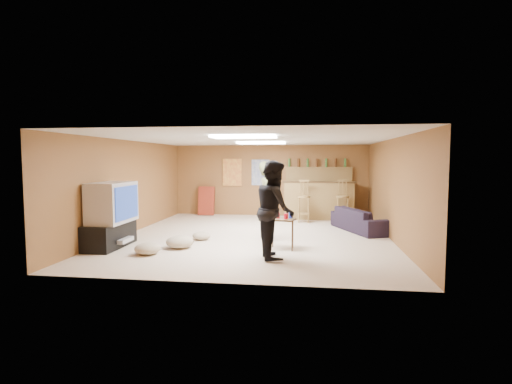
# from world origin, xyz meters

# --- Properties ---
(ground) EXTENTS (7.00, 7.00, 0.00)m
(ground) POSITION_xyz_m (0.00, 0.00, 0.00)
(ground) COLOR #C9B399
(ground) RESTS_ON ground
(ceiling) EXTENTS (6.00, 7.00, 0.02)m
(ceiling) POSITION_xyz_m (0.00, 0.00, 2.20)
(ceiling) COLOR silver
(ceiling) RESTS_ON ground
(wall_back) EXTENTS (6.00, 0.02, 2.20)m
(wall_back) POSITION_xyz_m (0.00, 3.50, 1.10)
(wall_back) COLOR brown
(wall_back) RESTS_ON ground
(wall_front) EXTENTS (6.00, 0.02, 2.20)m
(wall_front) POSITION_xyz_m (0.00, -3.50, 1.10)
(wall_front) COLOR brown
(wall_front) RESTS_ON ground
(wall_left) EXTENTS (0.02, 7.00, 2.20)m
(wall_left) POSITION_xyz_m (-3.00, 0.00, 1.10)
(wall_left) COLOR brown
(wall_left) RESTS_ON ground
(wall_right) EXTENTS (0.02, 7.00, 2.20)m
(wall_right) POSITION_xyz_m (3.00, 0.00, 1.10)
(wall_right) COLOR brown
(wall_right) RESTS_ON ground
(tv_stand) EXTENTS (0.55, 1.30, 0.50)m
(tv_stand) POSITION_xyz_m (-2.72, -1.50, 0.25)
(tv_stand) COLOR black
(tv_stand) RESTS_ON ground
(dvd_box) EXTENTS (0.35, 0.50, 0.08)m
(dvd_box) POSITION_xyz_m (-2.50, -1.50, 0.15)
(dvd_box) COLOR #B2B2B7
(dvd_box) RESTS_ON tv_stand
(tv_body) EXTENTS (0.60, 1.10, 0.80)m
(tv_body) POSITION_xyz_m (-2.65, -1.50, 0.90)
(tv_body) COLOR #B2B2B7
(tv_body) RESTS_ON tv_stand
(tv_screen) EXTENTS (0.02, 0.95, 0.65)m
(tv_screen) POSITION_xyz_m (-2.34, -1.50, 0.90)
(tv_screen) COLOR navy
(tv_screen) RESTS_ON tv_body
(bar_counter) EXTENTS (2.00, 0.60, 1.10)m
(bar_counter) POSITION_xyz_m (1.50, 2.95, 0.55)
(bar_counter) COLOR brown
(bar_counter) RESTS_ON ground
(bar_lip) EXTENTS (2.10, 0.12, 0.05)m
(bar_lip) POSITION_xyz_m (1.50, 2.70, 1.10)
(bar_lip) COLOR #392512
(bar_lip) RESTS_ON bar_counter
(bar_shelf) EXTENTS (2.00, 0.18, 0.05)m
(bar_shelf) POSITION_xyz_m (1.50, 3.40, 1.50)
(bar_shelf) COLOR brown
(bar_shelf) RESTS_ON bar_backing
(bar_backing) EXTENTS (2.00, 0.14, 0.60)m
(bar_backing) POSITION_xyz_m (1.50, 3.42, 1.20)
(bar_backing) COLOR brown
(bar_backing) RESTS_ON bar_counter
(poster_left) EXTENTS (0.60, 0.03, 0.85)m
(poster_left) POSITION_xyz_m (-1.20, 3.46, 1.35)
(poster_left) COLOR #BF3F26
(poster_left) RESTS_ON wall_back
(poster_right) EXTENTS (0.55, 0.03, 0.80)m
(poster_right) POSITION_xyz_m (-0.30, 3.46, 1.35)
(poster_right) COLOR #334C99
(poster_right) RESTS_ON wall_back
(folding_chair_stack) EXTENTS (0.50, 0.26, 0.91)m
(folding_chair_stack) POSITION_xyz_m (-2.00, 3.30, 0.45)
(folding_chair_stack) COLOR maroon
(folding_chair_stack) RESTS_ON ground
(ceiling_panel_front) EXTENTS (1.20, 0.60, 0.04)m
(ceiling_panel_front) POSITION_xyz_m (0.00, -1.50, 2.17)
(ceiling_panel_front) COLOR white
(ceiling_panel_front) RESTS_ON ceiling
(ceiling_panel_back) EXTENTS (1.20, 0.60, 0.04)m
(ceiling_panel_back) POSITION_xyz_m (0.00, 1.20, 2.17)
(ceiling_panel_back) COLOR white
(ceiling_panel_back) RESTS_ON ceiling
(person_olive) EXTENTS (0.51, 0.69, 1.71)m
(person_olive) POSITION_xyz_m (0.35, -0.46, 0.85)
(person_olive) COLOR #505531
(person_olive) RESTS_ON ground
(person_black) EXTENTS (0.84, 0.98, 1.73)m
(person_black) POSITION_xyz_m (0.62, -1.91, 0.87)
(person_black) COLOR black
(person_black) RESTS_ON ground
(sofa) EXTENTS (1.41, 2.05, 0.56)m
(sofa) POSITION_xyz_m (2.50, 1.04, 0.28)
(sofa) COLOR black
(sofa) RESTS_ON ground
(tray_table) EXTENTS (0.54, 0.47, 0.60)m
(tray_table) POSITION_xyz_m (0.71, -1.22, 0.30)
(tray_table) COLOR #392512
(tray_table) RESTS_ON ground
(cup_red_near) EXTENTS (0.10, 0.10, 0.10)m
(cup_red_near) POSITION_xyz_m (0.62, -1.16, 0.65)
(cup_red_near) COLOR red
(cup_red_near) RESTS_ON tray_table
(cup_red_far) EXTENTS (0.10, 0.10, 0.11)m
(cup_red_far) POSITION_xyz_m (0.78, -1.27, 0.65)
(cup_red_far) COLOR red
(cup_red_far) RESTS_ON tray_table
(cup_blue) EXTENTS (0.11, 0.11, 0.11)m
(cup_blue) POSITION_xyz_m (0.87, -1.13, 0.66)
(cup_blue) COLOR navy
(cup_blue) RESTS_ON tray_table
(bar_stool_left) EXTENTS (0.47, 0.47, 1.13)m
(bar_stool_left) POSITION_xyz_m (1.07, 2.22, 0.57)
(bar_stool_left) COLOR brown
(bar_stool_left) RESTS_ON ground
(bar_stool_right) EXTENTS (0.45, 0.45, 1.28)m
(bar_stool_right) POSITION_xyz_m (2.14, 2.34, 0.64)
(bar_stool_right) COLOR brown
(bar_stool_right) RESTS_ON ground
(cushion_near_tv) EXTENTS (0.60, 0.60, 0.25)m
(cushion_near_tv) POSITION_xyz_m (-1.31, -1.39, 0.12)
(cushion_near_tv) COLOR tan
(cushion_near_tv) RESTS_ON ground
(cushion_mid) EXTENTS (0.46, 0.46, 0.18)m
(cushion_mid) POSITION_xyz_m (-1.10, -0.54, 0.09)
(cushion_mid) COLOR tan
(cushion_mid) RESTS_ON ground
(cushion_far) EXTENTS (0.56, 0.56, 0.22)m
(cushion_far) POSITION_xyz_m (-1.73, -1.98, 0.11)
(cushion_far) COLOR tan
(cushion_far) RESTS_ON ground
(bottle_row) EXTENTS (1.76, 0.08, 0.26)m
(bottle_row) POSITION_xyz_m (1.44, 3.38, 1.65)
(bottle_row) COLOR #3F7233
(bottle_row) RESTS_ON bar_shelf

